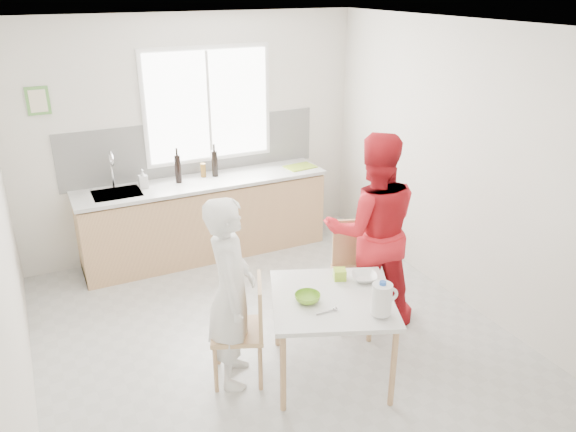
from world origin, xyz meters
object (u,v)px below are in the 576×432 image
object	(u,v)px
bowl_white	(364,277)
wine_bottle_a	(178,169)
chair_far	(356,267)
milk_jug	(382,298)
chair_left	(246,326)
dining_table	(332,305)
person_red	(372,230)
wine_bottle_b	(215,164)
bowl_green	(308,298)
person_white	(231,293)

from	to	relation	value
bowl_white	wine_bottle_a	distance (m)	2.63
chair_far	bowl_white	world-z (taller)	chair_far
chair_far	milk_jug	world-z (taller)	milk_jug
chair_far	chair_left	bearing A→B (deg)	-141.47
dining_table	bowl_white	distance (m)	0.40
person_red	bowl_white	size ratio (longest dim) A/B	8.39
chair_left	chair_far	distance (m)	1.32
person_red	dining_table	bearing A→B (deg)	59.74
wine_bottle_a	wine_bottle_b	size ratio (longest dim) A/B	1.07
dining_table	bowl_green	xyz separation A→B (m)	(-0.20, 0.03, 0.11)
dining_table	milk_jug	size ratio (longest dim) A/B	4.59
dining_table	wine_bottle_a	size ratio (longest dim) A/B	3.80
dining_table	wine_bottle_b	size ratio (longest dim) A/B	4.06
bowl_white	wine_bottle_a	bearing A→B (deg)	109.17
chair_left	person_white	world-z (taller)	person_white
bowl_green	bowl_white	distance (m)	0.58
person_white	wine_bottle_a	world-z (taller)	person_white
chair_left	milk_jug	xyz separation A→B (m)	(0.83, -0.63, 0.38)
chair_far	person_red	bearing A→B (deg)	-4.64
chair_left	wine_bottle_b	world-z (taller)	wine_bottle_b
person_red	bowl_white	distance (m)	0.61
bowl_white	chair_left	bearing A→B (deg)	172.36
dining_table	chair_left	xyz separation A→B (m)	(-0.63, 0.25, -0.16)
chair_left	chair_far	bearing A→B (deg)	128.53
person_red	bowl_green	distance (m)	1.11
wine_bottle_a	wine_bottle_b	xyz separation A→B (m)	(0.44, 0.03, -0.01)
dining_table	milk_jug	world-z (taller)	milk_jug
bowl_white	wine_bottle_a	xyz separation A→B (m)	(-0.86, 2.47, 0.33)
chair_far	wine_bottle_a	world-z (taller)	wine_bottle_a
dining_table	wine_bottle_a	distance (m)	2.67
dining_table	person_white	size ratio (longest dim) A/B	0.77
chair_left	person_red	world-z (taller)	person_red
bowl_green	milk_jug	size ratio (longest dim) A/B	0.76
person_white	milk_jug	size ratio (longest dim) A/B	5.95
bowl_green	bowl_white	bearing A→B (deg)	9.06
chair_left	bowl_green	bearing A→B (deg)	84.09
milk_jug	wine_bottle_b	distance (m)	3.02
person_red	wine_bottle_b	size ratio (longest dim) A/B	6.08
person_white	bowl_green	bearing A→B (deg)	-94.88
chair_far	person_red	xyz separation A→B (m)	(0.11, -0.06, 0.38)
milk_jug	bowl_white	bearing A→B (deg)	92.57
milk_jug	dining_table	bearing A→B (deg)	139.30
bowl_white	wine_bottle_b	bearing A→B (deg)	99.52
dining_table	chair_far	xyz separation A→B (m)	(0.63, 0.63, -0.12)
bowl_green	wine_bottle_a	xyz separation A→B (m)	(-0.28, 2.56, 0.33)
person_red	bowl_green	size ratio (longest dim) A/B	9.07
dining_table	person_red	xyz separation A→B (m)	(0.74, 0.58, 0.27)
chair_left	person_white	bearing A→B (deg)	-90.00
person_red	person_white	bearing A→B (deg)	32.83
person_white	bowl_green	distance (m)	0.59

